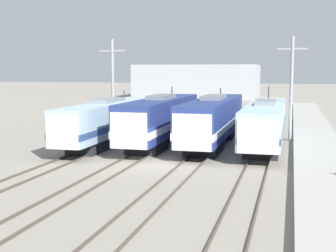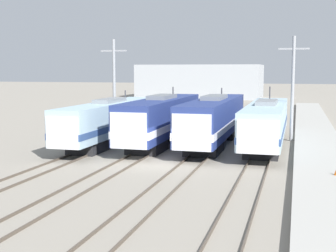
{
  "view_description": "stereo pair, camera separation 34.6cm",
  "coord_description": "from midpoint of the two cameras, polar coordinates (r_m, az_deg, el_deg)",
  "views": [
    {
      "loc": [
        8.93,
        -31.29,
        6.59
      ],
      "look_at": [
        0.14,
        1.85,
        2.47
      ],
      "focal_mm": 50.0,
      "sensor_mm": 36.0,
      "label": 1
    },
    {
      "loc": [
        9.26,
        -31.2,
        6.59
      ],
      "look_at": [
        0.14,
        1.85,
        2.47
      ],
      "focal_mm": 50.0,
      "sensor_mm": 36.0,
      "label": 2
    }
  ],
  "objects": [
    {
      "name": "rail_pair_center_left",
      "position": [
        33.88,
        -5.04,
        -4.26
      ],
      "size": [
        1.51,
        120.0,
        0.15
      ],
      "color": "#4C4238",
      "rests_on": "ground_plane"
    },
    {
      "name": "platform",
      "position": [
        31.96,
        18.37,
        -5.01
      ],
      "size": [
        4.0,
        120.0,
        0.43
      ],
      "color": "#A8A59E",
      "rests_on": "ground_plane"
    },
    {
      "name": "ground_plane",
      "position": [
        33.2,
        -1.35,
        -4.6
      ],
      "size": [
        400.0,
        400.0,
        0.0
      ],
      "primitive_type": "plane",
      "color": "gray"
    },
    {
      "name": "locomotive_far_right",
      "position": [
        40.66,
        11.52,
        0.34
      ],
      "size": [
        3.07,
        18.7,
        5.04
      ],
      "color": "#232326",
      "rests_on": "ground_plane"
    },
    {
      "name": "rail_pair_far_left",
      "position": [
        35.66,
        -11.93,
        -3.82
      ],
      "size": [
        1.51,
        120.0,
        0.15
      ],
      "color": "#4C4238",
      "rests_on": "ground_plane"
    },
    {
      "name": "rail_pair_center_right",
      "position": [
        32.64,
        2.48,
        -4.67
      ],
      "size": [
        1.51,
        120.0,
        0.15
      ],
      "color": "#4C4238",
      "rests_on": "ground_plane"
    },
    {
      "name": "locomotive_center_right",
      "position": [
        41.07,
        5.2,
        0.75
      ],
      "size": [
        3.1,
        18.53,
        4.88
      ],
      "color": "black",
      "rests_on": "ground_plane"
    },
    {
      "name": "rail_pair_far_right",
      "position": [
        32.0,
        10.47,
        -5.01
      ],
      "size": [
        1.51,
        120.0,
        0.15
      ],
      "color": "#4C4238",
      "rests_on": "ground_plane"
    },
    {
      "name": "depot_building",
      "position": [
        112.67,
        3.54,
        5.47
      ],
      "size": [
        28.48,
        15.4,
        7.8
      ],
      "color": "#9EA3A8",
      "rests_on": "ground_plane"
    },
    {
      "name": "catenary_tower_left",
      "position": [
        48.22,
        -6.96,
        5.04
      ],
      "size": [
        2.77,
        0.31,
        9.67
      ],
      "color": "gray",
      "rests_on": "ground_plane"
    },
    {
      "name": "locomotive_far_left",
      "position": [
        41.62,
        -7.69,
        0.6
      ],
      "size": [
        2.76,
        17.89,
        4.64
      ],
      "color": "#232326",
      "rests_on": "ground_plane"
    },
    {
      "name": "locomotive_center_left",
      "position": [
        41.13,
        -1.27,
        0.81
      ],
      "size": [
        3.05,
        17.4,
        4.98
      ],
      "color": "black",
      "rests_on": "ground_plane"
    },
    {
      "name": "catenary_tower_right",
      "position": [
        44.78,
        14.59,
        4.73
      ],
      "size": [
        2.77,
        0.31,
        9.67
      ],
      "color": "gray",
      "rests_on": "ground_plane"
    }
  ]
}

